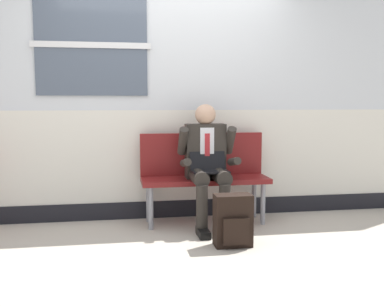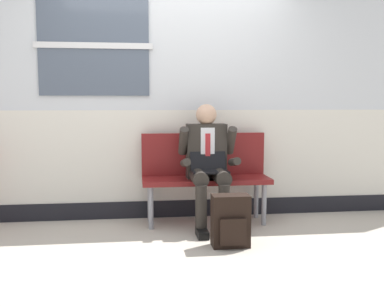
{
  "view_description": "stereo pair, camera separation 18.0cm",
  "coord_description": "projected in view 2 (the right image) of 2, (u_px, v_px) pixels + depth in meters",
  "views": [
    {
      "loc": [
        -0.55,
        -4.18,
        1.25
      ],
      "look_at": [
        0.17,
        0.1,
        0.75
      ],
      "focal_mm": 42.24,
      "sensor_mm": 36.0,
      "label": 1
    },
    {
      "loc": [
        -0.37,
        -4.2,
        1.25
      ],
      "look_at": [
        0.17,
        0.1,
        0.75
      ],
      "focal_mm": 42.24,
      "sensor_mm": 36.0,
      "label": 2
    }
  ],
  "objects": [
    {
      "name": "bench_with_person",
      "position": [
        205.0,
        171.0,
        4.68
      ],
      "size": [
        1.3,
        0.42,
        0.92
      ],
      "color": "maroon",
      "rests_on": "ground"
    },
    {
      "name": "person_seated",
      "position": [
        208.0,
        162.0,
        4.47
      ],
      "size": [
        0.57,
        0.7,
        1.22
      ],
      "color": "#2D2823",
      "rests_on": "ground"
    },
    {
      "name": "station_wall",
      "position": [
        169.0,
        96.0,
        4.82
      ],
      "size": [
        6.51,
        0.17,
        2.63
      ],
      "color": "silver",
      "rests_on": "ground"
    },
    {
      "name": "backpack",
      "position": [
        231.0,
        221.0,
        3.89
      ],
      "size": [
        0.32,
        0.22,
        0.45
      ],
      "color": "black",
      "rests_on": "ground"
    },
    {
      "name": "ground_plane",
      "position": [
        176.0,
        232.0,
        4.34
      ],
      "size": [
        18.0,
        18.0,
        0.0
      ],
      "primitive_type": "plane",
      "color": "#B2A899"
    }
  ]
}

